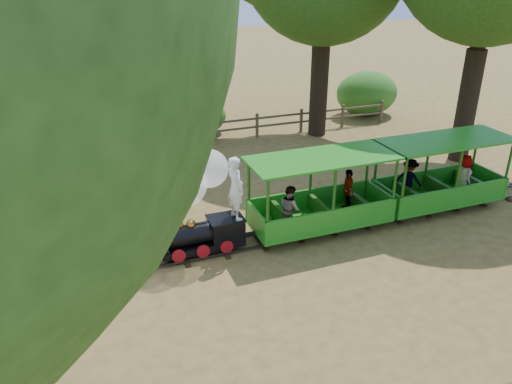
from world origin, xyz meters
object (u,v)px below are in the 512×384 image
object	(u,v)px
fence	(185,132)
carriage_front	(319,204)
locomotive	(195,198)
carriage_rear	(437,182)

from	to	relation	value
fence	carriage_front	bearing A→B (deg)	-78.23
locomotive	carriage_rear	xyz separation A→B (m)	(7.11, -0.07, -0.69)
locomotive	carriage_front	xyz separation A→B (m)	(3.29, -0.09, -0.71)
locomotive	fence	size ratio (longest dim) A/B	0.15
carriage_front	carriage_rear	xyz separation A→B (m)	(3.82, 0.02, 0.02)
carriage_front	carriage_rear	bearing A→B (deg)	0.36
carriage_front	fence	size ratio (longest dim) A/B	0.22
locomotive	fence	distance (m)	8.16
locomotive	carriage_front	distance (m)	3.37
locomotive	fence	world-z (taller)	locomotive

